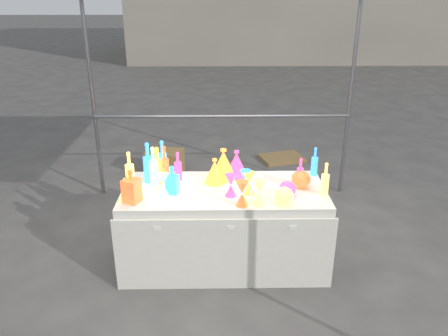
{
  "coord_description": "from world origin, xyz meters",
  "views": [
    {
      "loc": [
        -0.06,
        -3.5,
        2.4
      ],
      "look_at": [
        0.0,
        0.0,
        0.95
      ],
      "focal_mm": 35.0,
      "sensor_mm": 36.0,
      "label": 1
    }
  ],
  "objects_px": {
    "display_table": "(224,226)",
    "lampshade_0": "(215,171)",
    "hourglass_0": "(242,194)",
    "cardboard_box_closed": "(165,163)",
    "decanter_0": "(130,185)"
  },
  "relations": [
    {
      "from": "cardboard_box_closed",
      "to": "decanter_0",
      "type": "distance_m",
      "value": 2.38
    },
    {
      "from": "display_table",
      "to": "hourglass_0",
      "type": "xyz_separation_m",
      "value": [
        0.14,
        -0.31,
        0.48
      ]
    },
    {
      "from": "display_table",
      "to": "lampshade_0",
      "type": "relative_size",
      "value": 7.92
    },
    {
      "from": "cardboard_box_closed",
      "to": "decanter_0",
      "type": "xyz_separation_m",
      "value": [
        -0.0,
        -2.27,
        0.71
      ]
    },
    {
      "from": "display_table",
      "to": "cardboard_box_closed",
      "type": "bearing_deg",
      "value": 110.67
    },
    {
      "from": "hourglass_0",
      "to": "lampshade_0",
      "type": "distance_m",
      "value": 0.51
    },
    {
      "from": "display_table",
      "to": "hourglass_0",
      "type": "bearing_deg",
      "value": -65.35
    },
    {
      "from": "hourglass_0",
      "to": "lampshade_0",
      "type": "relative_size",
      "value": 0.92
    },
    {
      "from": "cardboard_box_closed",
      "to": "decanter_0",
      "type": "height_order",
      "value": "decanter_0"
    },
    {
      "from": "decanter_0",
      "to": "hourglass_0",
      "type": "distance_m",
      "value": 0.93
    },
    {
      "from": "display_table",
      "to": "cardboard_box_closed",
      "type": "height_order",
      "value": "display_table"
    },
    {
      "from": "hourglass_0",
      "to": "display_table",
      "type": "bearing_deg",
      "value": 114.65
    },
    {
      "from": "display_table",
      "to": "lampshade_0",
      "type": "distance_m",
      "value": 0.52
    },
    {
      "from": "decanter_0",
      "to": "hourglass_0",
      "type": "xyz_separation_m",
      "value": [
        0.93,
        -0.12,
        -0.03
      ]
    },
    {
      "from": "decanter_0",
      "to": "display_table",
      "type": "bearing_deg",
      "value": 6.69
    }
  ]
}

